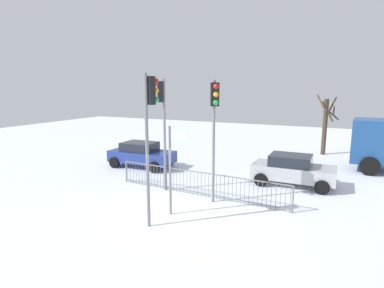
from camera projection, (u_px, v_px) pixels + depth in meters
name	position (u px, v px, depth m)	size (l,w,h in m)	color
ground_plane	(170.00, 216.00, 11.50)	(60.00, 60.00, 0.00)	white
traffic_light_mid_left	(150.00, 117.00, 10.12)	(0.37, 0.55, 5.10)	slate
traffic_light_rear_left	(214.00, 115.00, 12.17)	(0.42, 0.51, 4.94)	slate
traffic_light_foreground_right	(161.00, 110.00, 13.76)	(0.48, 0.45, 5.01)	slate
direction_sign_post	(171.00, 166.00, 11.33)	(0.79, 0.10, 3.31)	slate
pedestrian_guard_railing	(198.00, 183.00, 13.63)	(8.11, 0.60, 1.07)	slate
car_silver_mid	(293.00, 169.00, 15.05)	(3.81, 1.93, 1.47)	#B2B5BA
car_blue_trailing	(141.00, 154.00, 18.49)	(3.84, 2.00, 1.47)	navy
bare_tree_left	(325.00, 124.00, 21.66)	(1.56, 1.52, 4.16)	#473828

